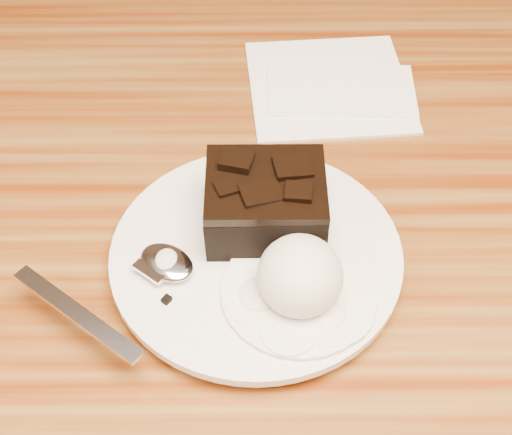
{
  "coord_description": "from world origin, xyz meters",
  "views": [
    {
      "loc": [
        0.01,
        -0.3,
        1.16
      ],
      "look_at": [
        0.01,
        0.03,
        0.79
      ],
      "focal_mm": 51.91,
      "sensor_mm": 36.0,
      "label": 1
    }
  ],
  "objects_px": {
    "brownie": "(265,205)",
    "napkin": "(329,85)",
    "ice_cream_scoop": "(300,276)",
    "plate": "(256,258)",
    "spoon": "(167,264)"
  },
  "relations": [
    {
      "from": "brownie",
      "to": "napkin",
      "type": "height_order",
      "value": "brownie"
    },
    {
      "from": "ice_cream_scoop",
      "to": "napkin",
      "type": "xyz_separation_m",
      "value": [
        0.04,
        0.23,
        -0.03
      ]
    },
    {
      "from": "plate",
      "to": "spoon",
      "type": "height_order",
      "value": "spoon"
    },
    {
      "from": "brownie",
      "to": "ice_cream_scoop",
      "type": "distance_m",
      "value": 0.06
    },
    {
      "from": "spoon",
      "to": "napkin",
      "type": "height_order",
      "value": "spoon"
    },
    {
      "from": "ice_cream_scoop",
      "to": "napkin",
      "type": "relative_size",
      "value": 0.43
    },
    {
      "from": "plate",
      "to": "napkin",
      "type": "distance_m",
      "value": 0.21
    },
    {
      "from": "spoon",
      "to": "plate",
      "type": "bearing_deg",
      "value": -38.23
    },
    {
      "from": "napkin",
      "to": "brownie",
      "type": "bearing_deg",
      "value": -108.61
    },
    {
      "from": "plate",
      "to": "napkin",
      "type": "bearing_deg",
      "value": 71.87
    },
    {
      "from": "plate",
      "to": "ice_cream_scoop",
      "type": "height_order",
      "value": "ice_cream_scoop"
    },
    {
      "from": "ice_cream_scoop",
      "to": "plate",
      "type": "bearing_deg",
      "value": 127.88
    },
    {
      "from": "ice_cream_scoop",
      "to": "spoon",
      "type": "height_order",
      "value": "ice_cream_scoop"
    },
    {
      "from": "plate",
      "to": "spoon",
      "type": "relative_size",
      "value": 1.25
    },
    {
      "from": "plate",
      "to": "spoon",
      "type": "xyz_separation_m",
      "value": [
        -0.06,
        -0.01,
        0.01
      ]
    }
  ]
}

